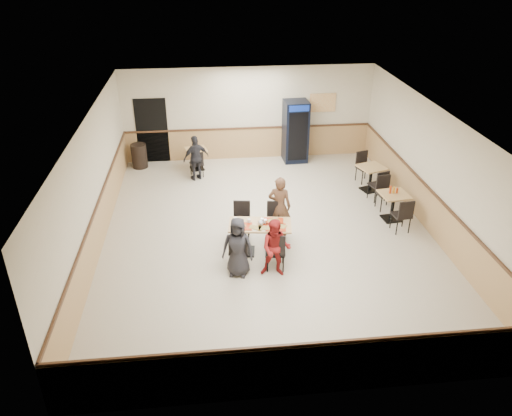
{
  "coord_description": "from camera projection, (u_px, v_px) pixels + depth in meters",
  "views": [
    {
      "loc": [
        -1.43,
        -10.48,
        6.34
      ],
      "look_at": [
        -0.35,
        -0.5,
        1.0
      ],
      "focal_mm": 35.0,
      "sensor_mm": 36.0,
      "label": 1
    }
  ],
  "objects": [
    {
      "name": "diner_man_opposite",
      "position": [
        279.0,
        206.0,
        11.95
      ],
      "size": [
        0.64,
        0.52,
        1.53
      ],
      "primitive_type": "imported",
      "rotation": [
        0.0,
        0.0,
        2.83
      ],
      "color": "brown",
      "rests_on": "ground"
    },
    {
      "name": "tabletop_clutter",
      "position": [
        261.0,
        224.0,
        11.16
      ],
      "size": [
        1.25,
        0.66,
        0.12
      ],
      "rotation": [
        0.0,
        0.0,
        -0.13
      ],
      "color": "#A9280B",
      "rests_on": "main_table"
    },
    {
      "name": "side_table_near_chair_south",
      "position": [
        401.0,
        214.0,
        12.23
      ],
      "size": [
        0.48,
        0.48,
        0.93
      ],
      "primitive_type": null,
      "rotation": [
        0.0,
        0.0,
        3.25
      ],
      "color": "black",
      "rests_on": "ground"
    },
    {
      "name": "diner_woman_left",
      "position": [
        238.0,
        247.0,
        10.51
      ],
      "size": [
        0.75,
        0.59,
        1.36
      ],
      "primitive_type": "imported",
      "rotation": [
        0.0,
        0.0,
        -0.26
      ],
      "color": "#222227",
      "rests_on": "ground"
    },
    {
      "name": "side_table_far",
      "position": [
        371.0,
        175.0,
        14.25
      ],
      "size": [
        0.86,
        0.86,
        0.74
      ],
      "rotation": [
        0.0,
        0.0,
        0.3
      ],
      "color": "black",
      "rests_on": "ground"
    },
    {
      "name": "condiment_caddy",
      "position": [
        393.0,
        190.0,
        12.62
      ],
      "size": [
        0.23,
        0.06,
        0.2
      ],
      "color": "#B3350C",
      "rests_on": "side_table_near"
    },
    {
      "name": "room_shell",
      "position": [
        318.0,
        168.0,
        14.45
      ],
      "size": [
        10.0,
        10.0,
        10.0
      ],
      "color": "silver",
      "rests_on": "ground"
    },
    {
      "name": "side_table_near",
      "position": [
        393.0,
        202.0,
        12.73
      ],
      "size": [
        0.76,
        0.76,
        0.73
      ],
      "rotation": [
        0.0,
        0.0,
        0.11
      ],
      "color": "black",
      "rests_on": "ground"
    },
    {
      "name": "ground",
      "position": [
        268.0,
        234.0,
        12.32
      ],
      "size": [
        10.0,
        10.0,
        0.0
      ],
      "primitive_type": "plane",
      "color": "beige",
      "rests_on": "ground"
    },
    {
      "name": "lone_diner",
      "position": [
        196.0,
        158.0,
        14.84
      ],
      "size": [
        0.87,
        0.64,
        1.38
      ],
      "primitive_type": "imported",
      "rotation": [
        0.0,
        0.0,
        3.57
      ],
      "color": "#222227",
      "rests_on": "ground"
    },
    {
      "name": "back_table",
      "position": [
        196.0,
        156.0,
        15.63
      ],
      "size": [
        0.76,
        0.76,
        0.68
      ],
      "rotation": [
        0.0,
        0.0,
        0.23
      ],
      "color": "black",
      "rests_on": "ground"
    },
    {
      "name": "main_table",
      "position": [
        260.0,
        234.0,
        11.33
      ],
      "size": [
        1.49,
        0.88,
        0.75
      ],
      "rotation": [
        0.0,
        0.0,
        -0.13
      ],
      "color": "black",
      "rests_on": "ground"
    },
    {
      "name": "trash_bin",
      "position": [
        139.0,
        156.0,
        15.79
      ],
      "size": [
        0.49,
        0.49,
        0.77
      ],
      "primitive_type": "cylinder",
      "color": "black",
      "rests_on": "ground"
    },
    {
      "name": "side_table_near_chair_north",
      "position": [
        385.0,
        193.0,
        13.26
      ],
      "size": [
        0.48,
        0.48,
        0.93
      ],
      "primitive_type": null,
      "rotation": [
        0.0,
        0.0,
        0.11
      ],
      "color": "black",
      "rests_on": "ground"
    },
    {
      "name": "back_table_chair_lone",
      "position": [
        197.0,
        163.0,
        15.16
      ],
      "size": [
        0.48,
        0.48,
        0.86
      ],
      "primitive_type": null,
      "rotation": [
        0.0,
        0.0,
        3.37
      ],
      "color": "black",
      "rests_on": "ground"
    },
    {
      "name": "side_table_far_chair_south",
      "position": [
        377.0,
        184.0,
        13.74
      ],
      "size": [
        0.54,
        0.54,
        0.94
      ],
      "primitive_type": null,
      "rotation": [
        0.0,
        0.0,
        3.44
      ],
      "color": "black",
      "rests_on": "ground"
    },
    {
      "name": "pepsi_cooler",
      "position": [
        295.0,
        131.0,
        16.02
      ],
      "size": [
        0.79,
        0.8,
        1.99
      ],
      "rotation": [
        0.0,
        0.0,
        0.05
      ],
      "color": "black",
      "rests_on": "ground"
    },
    {
      "name": "diner_woman_right",
      "position": [
        276.0,
        248.0,
        10.5
      ],
      "size": [
        0.73,
        0.62,
        1.33
      ],
      "primitive_type": "imported",
      "rotation": [
        0.0,
        0.0,
        -0.21
      ],
      "color": "maroon",
      "rests_on": "ground"
    },
    {
      "name": "main_chairs",
      "position": [
        258.0,
        235.0,
        11.35
      ],
      "size": [
        1.45,
        1.8,
        0.95
      ],
      "rotation": [
        0.0,
        0.0,
        -0.13
      ],
      "color": "black",
      "rests_on": "ground"
    },
    {
      "name": "side_table_far_chair_north",
      "position": [
        365.0,
        167.0,
        14.78
      ],
      "size": [
        0.54,
        0.54,
        0.94
      ],
      "primitive_type": null,
      "rotation": [
        0.0,
        0.0,
        0.3
      ],
      "color": "black",
      "rests_on": "ground"
    }
  ]
}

